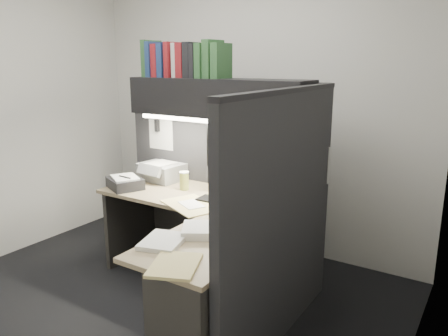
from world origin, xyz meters
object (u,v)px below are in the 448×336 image
(monitor, at_px, (238,169))
(printer, at_px, (163,171))
(keyboard, at_px, (224,202))
(coffee_cup, at_px, (184,181))
(overhead_shelf, at_px, (217,98))
(telephone, at_px, (266,194))
(desk, at_px, (193,265))
(notebook_stack, at_px, (125,183))

(monitor, height_order, printer, monitor)
(printer, bearing_deg, monitor, -0.12)
(keyboard, xyz_separation_m, coffee_cup, (-0.48, 0.13, 0.06))
(overhead_shelf, bearing_deg, coffee_cup, -154.50)
(overhead_shelf, distance_m, monitor, 0.59)
(telephone, bearing_deg, keyboard, -92.59)
(monitor, xyz_separation_m, telephone, (0.21, 0.06, -0.19))
(desk, distance_m, printer, 1.27)
(desk, relative_size, monitor, 2.91)
(coffee_cup, distance_m, printer, 0.40)
(desk, bearing_deg, notebook_stack, 158.66)
(coffee_cup, relative_size, notebook_stack, 0.49)
(desk, relative_size, keyboard, 3.95)
(overhead_shelf, bearing_deg, keyboard, -48.38)
(overhead_shelf, xyz_separation_m, coffee_cup, (-0.25, -0.12, -0.70))
(keyboard, height_order, telephone, telephone)
(desk, bearing_deg, keyboard, 98.54)
(desk, relative_size, telephone, 7.79)
(desk, relative_size, coffee_cup, 11.77)
(notebook_stack, bearing_deg, overhead_shelf, 27.20)
(desk, height_order, coffee_cup, coffee_cup)
(desk, xyz_separation_m, overhead_shelf, (-0.30, 0.75, 1.06))
(monitor, xyz_separation_m, coffee_cup, (-0.49, -0.07, -0.16))
(monitor, distance_m, printer, 0.87)
(keyboard, distance_m, notebook_stack, 0.93)
(desk, distance_m, monitor, 0.88)
(overhead_shelf, distance_m, printer, 0.93)
(notebook_stack, bearing_deg, keyboard, 6.54)
(keyboard, xyz_separation_m, notebook_stack, (-0.93, -0.11, 0.03))
(keyboard, bearing_deg, monitor, 86.22)
(keyboard, relative_size, telephone, 1.97)
(keyboard, xyz_separation_m, printer, (-0.85, 0.29, 0.07))
(desk, distance_m, keyboard, 0.58)
(overhead_shelf, height_order, printer, overhead_shelf)
(overhead_shelf, relative_size, telephone, 7.10)
(coffee_cup, height_order, notebook_stack, coffee_cup)
(printer, bearing_deg, notebook_stack, -95.87)
(desk, xyz_separation_m, printer, (-0.92, 0.79, 0.36))
(coffee_cup, bearing_deg, overhead_shelf, 25.50)
(overhead_shelf, bearing_deg, monitor, -12.21)
(desk, bearing_deg, telephone, 79.17)
(telephone, relative_size, coffee_cup, 1.51)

